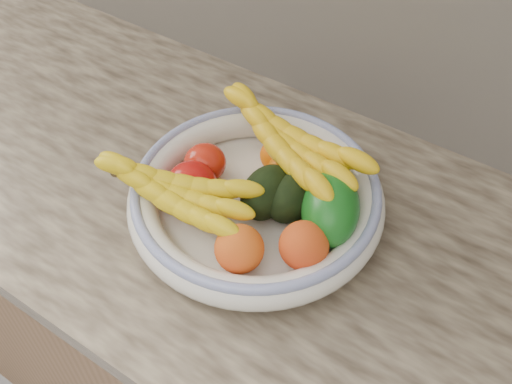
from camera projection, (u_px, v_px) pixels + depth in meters
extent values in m
cube|color=brown|center=(261.00, 347.00, 1.26)|extent=(2.40, 0.62, 0.86)
cube|color=tan|center=(263.00, 217.00, 0.93)|extent=(2.44, 0.66, 0.04)
cylinder|color=silver|center=(256.00, 214.00, 0.90)|extent=(0.13, 0.13, 0.02)
cylinder|color=silver|center=(256.00, 208.00, 0.89)|extent=(0.32, 0.32, 0.01)
torus|color=silver|center=(256.00, 197.00, 0.87)|extent=(0.39, 0.39, 0.05)
torus|color=#37469B|center=(256.00, 187.00, 0.85)|extent=(0.37, 0.37, 0.02)
ellipsoid|color=#FF6E05|center=(277.00, 155.00, 0.92)|extent=(0.06, 0.06, 0.05)
ellipsoid|color=#F15005|center=(314.00, 156.00, 0.92)|extent=(0.07, 0.07, 0.05)
ellipsoid|color=orange|center=(283.00, 169.00, 0.90)|extent=(0.06, 0.06, 0.05)
ellipsoid|color=red|center=(205.00, 163.00, 0.90)|extent=(0.09, 0.09, 0.06)
ellipsoid|color=#B90F0C|center=(192.00, 185.00, 0.86)|extent=(0.10, 0.10, 0.07)
ellipsoid|color=black|center=(266.00, 192.00, 0.85)|extent=(0.08, 0.11, 0.07)
ellipsoid|color=black|center=(293.00, 197.00, 0.85)|extent=(0.08, 0.10, 0.07)
ellipsoid|color=#105513|center=(330.00, 208.00, 0.81)|extent=(0.15, 0.16, 0.11)
ellipsoid|color=orange|center=(239.00, 249.00, 0.78)|extent=(0.07, 0.07, 0.07)
ellipsoid|color=orange|center=(304.00, 246.00, 0.78)|extent=(0.08, 0.08, 0.07)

